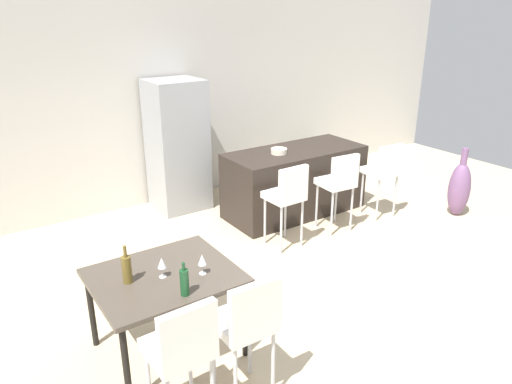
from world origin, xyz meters
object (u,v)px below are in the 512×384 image
wine_glass_left (162,263)px  wine_glass_middle (202,260)px  bar_chair_left (287,194)px  fruit_bowl (279,151)px  floor_vase (459,188)px  wine_bottle_end (184,282)px  refrigerator (177,146)px  bar_chair_right (384,169)px  dining_chair_far (247,320)px  dining_table (164,282)px  wine_bottle_near (127,269)px  kitchen_island (295,181)px  dining_chair_near (182,347)px  bar_chair_middle (339,180)px  potted_plant (317,155)px

wine_glass_left → wine_glass_middle: same height
bar_chair_left → fruit_bowl: size_ratio=4.88×
floor_vase → bar_chair_left: bearing=167.7°
wine_bottle_end → refrigerator: 3.54m
bar_chair_right → fruit_bowl: bar_chair_right is taller
dining_chair_far → fruit_bowl: dining_chair_far is taller
bar_chair_left → dining_table: size_ratio=0.93×
floor_vase → dining_table: bearing=-175.1°
bar_chair_right → wine_bottle_near: 4.03m
kitchen_island → refrigerator: 1.73m
bar_chair_right → fruit_bowl: bearing=146.8°
kitchen_island → wine_bottle_end: size_ratio=7.23×
kitchen_island → dining_chair_far: (-2.48, -2.60, 0.24)m
wine_bottle_end → bar_chair_left: bearing=33.7°
kitchen_island → bar_chair_left: size_ratio=1.87×
dining_chair_near → bar_chair_middle: bearing=30.4°
dining_chair_near → wine_glass_left: 0.86m
bar_chair_right → refrigerator: bearing=138.6°
wine_glass_left → fruit_bowl: bearing=35.7°
potted_plant → wine_glass_middle: bearing=-141.8°
bar_chair_left → wine_glass_middle: bar_chair_left is taller
wine_bottle_end → wine_bottle_near: (-0.29, 0.41, 0.01)m
dining_chair_far → wine_bottle_near: 1.05m
wine_glass_middle → floor_vase: floor_vase is taller
dining_chair_far → potted_plant: bearing=43.8°
dining_chair_far → wine_bottle_end: 0.56m
bar_chair_left → wine_bottle_near: 2.45m
dining_chair_near → refrigerator: (1.74, 3.70, 0.22)m
bar_chair_left → refrigerator: size_ratio=0.57×
wine_glass_left → floor_vase: (4.60, 0.42, -0.47)m
wine_bottle_near → floor_vase: bearing=4.1°
kitchen_island → bar_chair_middle: size_ratio=1.87×
dining_chair_near → dining_chair_far: same height
bar_chair_right → dining_chair_near: (-3.89, -1.80, 0.00)m
wine_glass_middle → floor_vase: bearing=7.4°
dining_chair_far → wine_glass_middle: dining_chair_far is taller
bar_chair_left → bar_chair_right: size_ratio=1.00×
dining_table → wine_glass_left: wine_glass_left is taller
wine_bottle_near → bar_chair_left: bearing=21.9°
wine_glass_left → fruit_bowl: size_ratio=0.81×
bar_chair_right → dining_chair_far: bearing=-152.0°
bar_chair_middle → wine_bottle_end: 3.10m
bar_chair_right → wine_bottle_near: bearing=-166.9°
kitchen_island → refrigerator: size_ratio=1.07×
kitchen_island → wine_bottle_near: (-3.02, -1.71, 0.40)m
wine_glass_left → dining_chair_far: bearing=-71.1°
fruit_bowl → dining_table: bearing=-144.5°
fruit_bowl → wine_glass_middle: bearing=-138.8°
dining_chair_far → fruit_bowl: (2.19, 2.58, 0.26)m
fruit_bowl → potted_plant: bearing=33.7°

